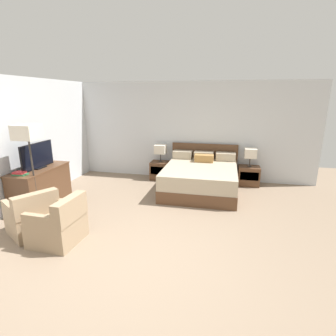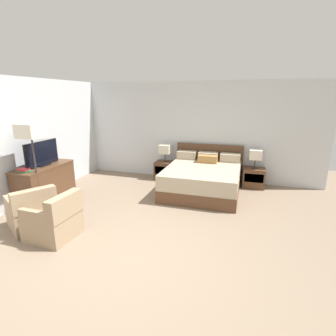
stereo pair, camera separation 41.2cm
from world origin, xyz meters
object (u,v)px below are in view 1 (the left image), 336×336
Objects in this scene: table_lamp_left at (160,149)px; table_lamp_right at (250,153)px; book_red_cover at (20,174)px; armchair_companion at (59,225)px; tv at (37,156)px; book_blue_cover at (19,173)px; nightstand_right at (249,176)px; dresser at (41,186)px; floor_lamp at (28,137)px; bed at (201,178)px; nightstand_left at (161,170)px; armchair_by_window at (33,217)px.

table_lamp_left and table_lamp_right have the same top height.
table_lamp_right is at bearing 32.37° from book_red_cover.
armchair_companion is at bearing -131.37° from table_lamp_right.
tv reaches higher than book_blue_cover.
book_blue_cover is at bearing -147.72° from table_lamp_right.
book_blue_cover is at bearing -147.73° from nightstand_right.
floor_lamp is (0.26, -0.47, 1.10)m from dresser.
table_lamp_right is at bearing 48.63° from armchair_companion.
bed is 3.74× the size of nightstand_right.
table_lamp_right is at bearing 90.00° from nightstand_right.
nightstand_right is 4.64m from armchair_companion.
nightstand_right is at bearing 0.00° from nightstand_left.
tv is at bearing -131.69° from table_lamp_left.
nightstand_right is (2.32, 0.00, 0.00)m from nightstand_left.
table_lamp_right is 0.61× the size of armchair_companion.
book_red_cover is at bearing -147.19° from bed.
table_lamp_left is at bearing 148.85° from bed.
dresser is 5.28× the size of book_red_cover.
tv is at bearing 80.32° from dresser.
table_lamp_left is 0.27× the size of floor_lamp.
book_red_cover is (-4.32, -2.74, -0.03)m from table_lamp_right.
floor_lamp is at bearing -122.53° from nightstand_left.
tv is 1.92m from armchair_companion.
tv is 3.55× the size of book_red_cover.
armchair_companion is (-3.07, -3.48, 0.04)m from nightstand_right.
armchair_by_window is at bearing -137.84° from nightstand_right.
nightstand_left is 3.58m from armchair_by_window.
nightstand_right is at bearing 31.11° from bed.
book_blue_cover reaches higher than armchair_companion.
tv is 0.52× the size of floor_lamp.
floor_lamp is at bearing 142.33° from armchair_companion.
bed reaches higher than nightstand_left.
floor_lamp is (-4.05, -2.72, 1.26)m from nightstand_right.
table_lamp_left is 3.29m from floor_lamp.
book_blue_cover is at bearing -92.29° from dresser.
nightstand_left is 0.69× the size of armchair_companion.
floor_lamp is (-1.73, -2.72, 0.67)m from table_lamp_left.
tv is at bearing -152.59° from nightstand_right.
bed is at bearing 32.68° from book_blue_cover.
table_lamp_right is (2.32, 0.00, 0.59)m from nightstand_left.
nightstand_right is at bearing -90.00° from table_lamp_right.
armchair_by_window is 1.41m from floor_lamp.
table_lamp_right is 2.27× the size of book_blue_cover.
bed is at bearing -148.89° from nightstand_right.
dresser is (-4.32, -2.25, -0.42)m from table_lamp_right.
table_lamp_right reaches higher than armchair_companion.
book_red_cover is 0.15× the size of floor_lamp.
tv is at bearing 89.25° from book_red_cover.
nightstand_left is at bearing 53.84° from book_red_cover.
book_red_cover is 0.27× the size of armchair_by_window.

